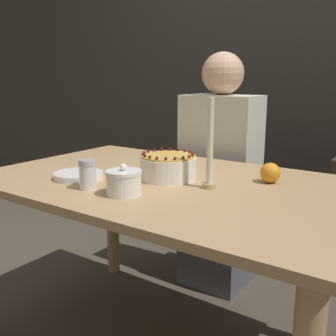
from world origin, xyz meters
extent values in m
cube|color=#38332D|center=(0.00, 1.40, 1.30)|extent=(8.00, 0.05, 2.60)
cube|color=tan|center=(0.00, 0.00, 0.74)|extent=(1.46, 0.92, 0.03)
cylinder|color=tan|center=(-0.67, 0.40, 0.36)|extent=(0.07, 0.07, 0.73)
cylinder|color=white|center=(0.00, 0.01, 0.80)|extent=(0.22, 0.22, 0.09)
cylinder|color=gold|center=(0.00, 0.01, 0.85)|extent=(0.21, 0.21, 0.01)
sphere|color=maroon|center=(0.10, 0.01, 0.86)|extent=(0.01, 0.01, 0.01)
sphere|color=maroon|center=(0.09, 0.05, 0.86)|extent=(0.01, 0.01, 0.01)
sphere|color=maroon|center=(0.07, 0.07, 0.86)|extent=(0.01, 0.01, 0.01)
sphere|color=maroon|center=(0.05, 0.10, 0.86)|extent=(0.01, 0.01, 0.01)
sphere|color=maroon|center=(0.02, 0.11, 0.86)|extent=(0.01, 0.01, 0.01)
sphere|color=maroon|center=(-0.02, 0.11, 0.86)|extent=(0.01, 0.01, 0.01)
sphere|color=maroon|center=(-0.05, 0.10, 0.86)|extent=(0.01, 0.01, 0.01)
sphere|color=maroon|center=(-0.07, 0.07, 0.86)|extent=(0.01, 0.01, 0.01)
sphere|color=maroon|center=(-0.09, 0.05, 0.86)|extent=(0.01, 0.01, 0.01)
sphere|color=maroon|center=(-0.10, 0.01, 0.86)|extent=(0.01, 0.01, 0.01)
sphere|color=maroon|center=(-0.09, -0.02, 0.86)|extent=(0.01, 0.01, 0.01)
sphere|color=maroon|center=(-0.07, -0.05, 0.86)|extent=(0.01, 0.01, 0.01)
sphere|color=maroon|center=(-0.05, -0.07, 0.86)|extent=(0.01, 0.01, 0.01)
sphere|color=maroon|center=(-0.02, -0.08, 0.86)|extent=(0.01, 0.01, 0.01)
sphere|color=maroon|center=(0.02, -0.08, 0.86)|extent=(0.01, 0.01, 0.01)
sphere|color=maroon|center=(0.05, -0.07, 0.86)|extent=(0.01, 0.01, 0.01)
sphere|color=maroon|center=(0.07, -0.05, 0.86)|extent=(0.01, 0.01, 0.01)
sphere|color=maroon|center=(0.09, -0.02, 0.86)|extent=(0.01, 0.01, 0.01)
cylinder|color=white|center=(0.00, -0.25, 0.79)|extent=(0.12, 0.12, 0.07)
cylinder|color=white|center=(0.00, -0.25, 0.84)|extent=(0.12, 0.12, 0.01)
sphere|color=white|center=(0.00, -0.25, 0.85)|extent=(0.02, 0.02, 0.02)
cylinder|color=white|center=(-0.15, -0.27, 0.80)|extent=(0.06, 0.06, 0.09)
cylinder|color=silver|center=(-0.15, -0.27, 0.85)|extent=(0.06, 0.06, 0.02)
cylinder|color=white|center=(-0.29, -0.18, 0.76)|extent=(0.19, 0.19, 0.01)
cylinder|color=white|center=(-0.29, -0.18, 0.77)|extent=(0.19, 0.19, 0.01)
cylinder|color=white|center=(-0.29, -0.18, 0.78)|extent=(0.19, 0.19, 0.01)
cylinder|color=tan|center=(0.20, -0.01, 0.77)|extent=(0.05, 0.05, 0.02)
cylinder|color=silver|center=(0.20, -0.01, 0.93)|extent=(0.02, 0.02, 0.30)
sphere|color=orange|center=(0.35, 0.18, 0.80)|extent=(0.08, 0.08, 0.08)
cube|color=#595960|center=(-0.11, 0.66, 0.23)|extent=(0.34, 0.34, 0.45)
cube|color=silver|center=(-0.11, 0.66, 0.75)|extent=(0.40, 0.24, 0.61)
sphere|color=#D8AD8C|center=(-0.11, 0.66, 1.17)|extent=(0.22, 0.22, 0.22)
camera|label=1|loc=(0.85, -1.21, 1.14)|focal=42.00mm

